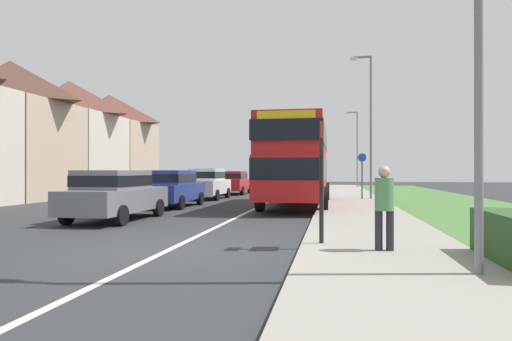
# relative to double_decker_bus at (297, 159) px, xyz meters

# --- Properties ---
(ground_plane) EXTENTS (120.00, 120.00, 0.00)m
(ground_plane) POSITION_rel_double_decker_bus_xyz_m (-1.66, -11.40, -2.14)
(ground_plane) COLOR #2D3033
(lane_marking_centre) EXTENTS (0.14, 60.00, 0.01)m
(lane_marking_centre) POSITION_rel_double_decker_bus_xyz_m (-1.66, -3.40, -2.14)
(lane_marking_centre) COLOR silver
(lane_marking_centre) RESTS_ON ground_plane
(pavement_near_side) EXTENTS (3.20, 68.00, 0.12)m
(pavement_near_side) POSITION_rel_double_decker_bus_xyz_m (2.54, -5.40, -2.08)
(pavement_near_side) COLOR gray
(pavement_near_side) RESTS_ON ground_plane
(grass_verge_seaward) EXTENTS (6.00, 68.00, 0.08)m
(grass_verge_seaward) POSITION_rel_double_decker_bus_xyz_m (6.84, -5.40, -2.10)
(grass_verge_seaward) COLOR #477538
(grass_verge_seaward) RESTS_ON ground_plane
(double_decker_bus) EXTENTS (2.80, 9.96, 3.70)m
(double_decker_bus) POSITION_rel_double_decker_bus_xyz_m (0.00, 0.00, 0.00)
(double_decker_bus) COLOR red
(double_decker_bus) RESTS_ON ground_plane
(parked_car_grey) EXTENTS (1.93, 4.44, 1.60)m
(parked_car_grey) POSITION_rel_double_decker_bus_xyz_m (-5.29, -6.73, -1.26)
(parked_car_grey) COLOR slate
(parked_car_grey) RESTS_ON ground_plane
(parked_car_blue) EXTENTS (1.87, 4.32, 1.61)m
(parked_car_blue) POSITION_rel_double_decker_bus_xyz_m (-5.39, -1.36, -1.25)
(parked_car_blue) COLOR navy
(parked_car_blue) RESTS_ON ground_plane
(parked_car_white) EXTENTS (1.87, 4.11, 1.73)m
(parked_car_white) POSITION_rel_double_decker_bus_xyz_m (-5.39, 4.24, -1.20)
(parked_car_white) COLOR silver
(parked_car_white) RESTS_ON ground_plane
(parked_car_red) EXTENTS (1.94, 4.27, 1.58)m
(parked_car_red) POSITION_rel_double_decker_bus_xyz_m (-5.17, 9.81, -1.26)
(parked_car_red) COLOR #B21E1E
(parked_car_red) RESTS_ON ground_plane
(pedestrian_at_stop) EXTENTS (0.34, 0.34, 1.67)m
(pedestrian_at_stop) POSITION_rel_double_decker_bus_xyz_m (2.50, -11.49, -1.17)
(pedestrian_at_stop) COLOR #23232D
(pedestrian_at_stop) RESTS_ON ground_plane
(bus_stop_sign) EXTENTS (0.09, 0.52, 2.60)m
(bus_stop_sign) POSITION_rel_double_decker_bus_xyz_m (1.34, -10.85, -0.60)
(bus_stop_sign) COLOR black
(bus_stop_sign) RESTS_ON ground_plane
(cycle_route_sign) EXTENTS (0.44, 0.08, 2.52)m
(cycle_route_sign) POSITION_rel_double_decker_bus_xyz_m (3.10, 4.00, -0.71)
(cycle_route_sign) COLOR slate
(cycle_route_sign) RESTS_ON ground_plane
(street_lamp_mid) EXTENTS (1.14, 0.20, 7.67)m
(street_lamp_mid) POSITION_rel_double_decker_bus_xyz_m (3.46, 4.09, 2.25)
(street_lamp_mid) COLOR slate
(street_lamp_mid) RESTS_ON ground_plane
(street_lamp_far) EXTENTS (1.14, 0.20, 7.25)m
(street_lamp_far) POSITION_rel_double_decker_bus_xyz_m (3.77, 23.12, 2.03)
(street_lamp_far) COLOR slate
(street_lamp_far) RESTS_ON ground_plane
(house_terrace_far_side) EXTENTS (6.22, 22.12, 7.74)m
(house_terrace_far_side) POSITION_rel_double_decker_bus_xyz_m (-16.13, 4.75, 1.73)
(house_terrace_far_side) COLOR beige
(house_terrace_far_side) RESTS_ON ground_plane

